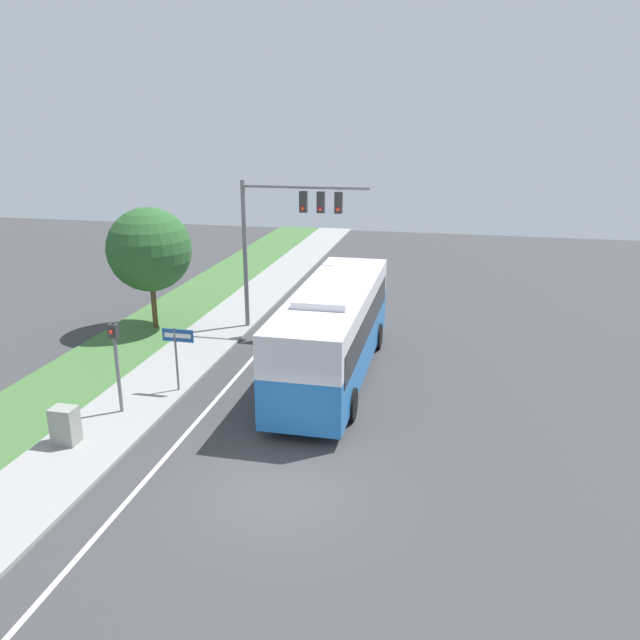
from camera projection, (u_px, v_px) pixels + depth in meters
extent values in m
plane|color=#38383A|center=(278.00, 490.00, 16.28)|extent=(80.00, 80.00, 0.00)
cube|color=gray|center=(65.00, 462.00, 17.52)|extent=(2.80, 80.00, 0.12)
cube|color=silver|center=(151.00, 474.00, 17.01)|extent=(0.14, 30.00, 0.01)
cube|color=#236BB7|center=(334.00, 346.00, 23.15)|extent=(2.59, 10.90, 1.66)
cube|color=silver|center=(334.00, 307.00, 22.69)|extent=(2.59, 10.90, 1.35)
cube|color=black|center=(334.00, 320.00, 22.83)|extent=(2.63, 10.03, 1.02)
cube|color=silver|center=(330.00, 292.00, 21.68)|extent=(1.81, 3.81, 0.24)
cylinder|color=black|center=(320.00, 332.00, 26.75)|extent=(0.28, 1.08, 1.08)
cylinder|color=black|center=(378.00, 336.00, 26.24)|extent=(0.28, 1.08, 1.08)
cylinder|color=black|center=(277.00, 397.00, 20.47)|extent=(0.28, 1.08, 1.08)
cylinder|color=black|center=(351.00, 404.00, 19.96)|extent=(0.28, 1.08, 1.08)
cylinder|color=slate|center=(245.00, 256.00, 27.97)|extent=(0.20, 0.20, 6.74)
cylinder|color=slate|center=(305.00, 187.00, 26.44)|extent=(5.57, 0.14, 0.14)
cube|color=#2D2D2D|center=(303.00, 202.00, 26.65)|extent=(0.32, 0.28, 0.90)
sphere|color=red|center=(302.00, 208.00, 26.56)|extent=(0.18, 0.18, 0.18)
cube|color=#2D2D2D|center=(321.00, 202.00, 26.49)|extent=(0.32, 0.28, 0.90)
sphere|color=red|center=(320.00, 209.00, 26.40)|extent=(0.18, 0.18, 0.18)
cube|color=#2D2D2D|center=(339.00, 203.00, 26.34)|extent=(0.32, 0.28, 0.90)
sphere|color=red|center=(338.00, 209.00, 26.25)|extent=(0.18, 0.18, 0.18)
cylinder|color=slate|center=(118.00, 370.00, 19.99)|extent=(0.12, 0.12, 3.13)
cube|color=#2D2D2D|center=(113.00, 331.00, 19.58)|extent=(0.28, 0.24, 0.44)
sphere|color=red|center=(111.00, 332.00, 19.44)|extent=(0.14, 0.14, 0.14)
cylinder|color=slate|center=(177.00, 361.00, 21.72)|extent=(0.08, 0.08, 2.44)
cube|color=#19478C|center=(178.00, 335.00, 21.40)|extent=(1.14, 0.03, 0.45)
cube|color=white|center=(178.00, 336.00, 21.39)|extent=(0.97, 0.01, 0.16)
cube|color=gray|center=(65.00, 425.00, 18.28)|extent=(0.72, 0.56, 1.13)
cylinder|color=brown|center=(154.00, 301.00, 28.42)|extent=(0.24, 0.24, 2.50)
sphere|color=#285628|center=(149.00, 249.00, 27.70)|extent=(3.74, 3.74, 3.74)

